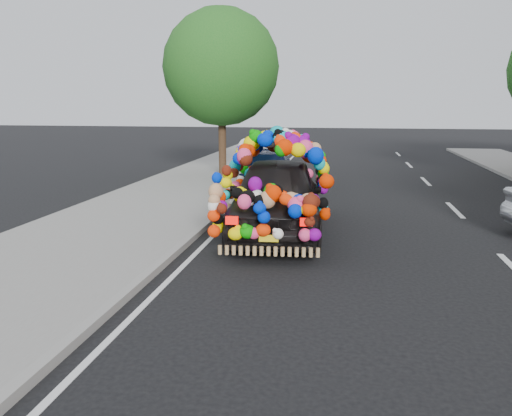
{
  "coord_description": "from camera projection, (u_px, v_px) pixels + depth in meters",
  "views": [
    {
      "loc": [
        0.68,
        -8.57,
        2.76
      ],
      "look_at": [
        -0.93,
        0.47,
        0.83
      ],
      "focal_mm": 35.0,
      "sensor_mm": 36.0,
      "label": 1
    }
  ],
  "objects": [
    {
      "name": "plush_art_car",
      "position": [
        277.0,
        179.0,
        10.76
      ],
      "size": [
        2.62,
        5.04,
        2.25
      ],
      "rotation": [
        0.0,
        0.0,
        0.08
      ],
      "color": "black",
      "rests_on": "ground"
    },
    {
      "name": "ground",
      "position": [
        302.0,
        260.0,
        8.95
      ],
      "size": [
        100.0,
        100.0,
        0.0
      ],
      "primitive_type": "plane",
      "color": "black",
      "rests_on": "ground"
    },
    {
      "name": "tree_near_sidewalk",
      "position": [
        221.0,
        67.0,
        17.92
      ],
      "size": [
        4.2,
        4.2,
        6.13
      ],
      "color": "#332114",
      "rests_on": "ground"
    },
    {
      "name": "navy_sedan",
      "position": [
        269.0,
        170.0,
        16.52
      ],
      "size": [
        1.9,
        4.12,
        1.17
      ],
      "primitive_type": "imported",
      "rotation": [
        0.0,
        0.0,
        0.07
      ],
      "color": "black",
      "rests_on": "ground"
    },
    {
      "name": "kerb",
      "position": [
        177.0,
        250.0,
        9.33
      ],
      "size": [
        0.15,
        60.0,
        0.13
      ],
      "primitive_type": "cube",
      "color": "gray",
      "rests_on": "ground"
    },
    {
      "name": "sidewalk",
      "position": [
        81.0,
        245.0,
        9.67
      ],
      "size": [
        4.0,
        60.0,
        0.12
      ],
      "primitive_type": "cube",
      "color": "gray",
      "rests_on": "ground"
    }
  ]
}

